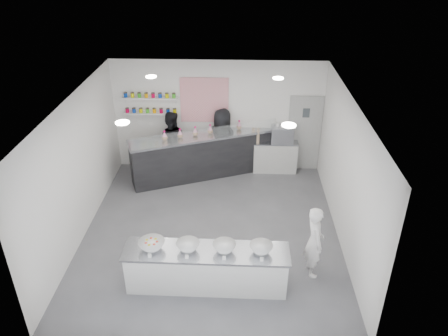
# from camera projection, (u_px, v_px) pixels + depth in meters

# --- Properties ---
(floor) EXTENTS (6.00, 6.00, 0.00)m
(floor) POSITION_uv_depth(u_px,v_px,m) (211.00, 231.00, 9.62)
(floor) COLOR #515156
(floor) RESTS_ON ground
(ceiling) EXTENTS (6.00, 6.00, 0.00)m
(ceiling) POSITION_uv_depth(u_px,v_px,m) (209.00, 102.00, 8.18)
(ceiling) COLOR white
(ceiling) RESTS_ON floor
(back_wall) EXTENTS (5.50, 0.00, 5.50)m
(back_wall) POSITION_uv_depth(u_px,v_px,m) (218.00, 116.00, 11.53)
(back_wall) COLOR white
(back_wall) RESTS_ON floor
(left_wall) EXTENTS (0.00, 6.00, 6.00)m
(left_wall) POSITION_uv_depth(u_px,v_px,m) (78.00, 169.00, 9.00)
(left_wall) COLOR white
(left_wall) RESTS_ON floor
(right_wall) EXTENTS (0.00, 6.00, 6.00)m
(right_wall) POSITION_uv_depth(u_px,v_px,m) (346.00, 174.00, 8.80)
(right_wall) COLOR white
(right_wall) RESTS_ON floor
(back_door) EXTENTS (0.88, 0.04, 2.10)m
(back_door) POSITION_uv_depth(u_px,v_px,m) (304.00, 134.00, 11.64)
(back_door) COLOR #9B9C99
(back_door) RESTS_ON floor
(pattern_panel) EXTENTS (1.25, 0.03, 1.20)m
(pattern_panel) POSITION_uv_depth(u_px,v_px,m) (204.00, 100.00, 11.30)
(pattern_panel) COLOR #DD3E58
(pattern_panel) RESTS_ON back_wall
(jar_shelf_lower) EXTENTS (1.45, 0.22, 0.04)m
(jar_shelf_lower) POSITION_uv_depth(u_px,v_px,m) (151.00, 113.00, 11.45)
(jar_shelf_lower) COLOR silver
(jar_shelf_lower) RESTS_ON back_wall
(jar_shelf_upper) EXTENTS (1.45, 0.22, 0.04)m
(jar_shelf_upper) POSITION_uv_depth(u_px,v_px,m) (150.00, 98.00, 11.25)
(jar_shelf_upper) COLOR silver
(jar_shelf_upper) RESTS_ON back_wall
(preserve_jars) EXTENTS (1.45, 0.10, 0.56)m
(preserve_jars) POSITION_uv_depth(u_px,v_px,m) (150.00, 103.00, 11.30)
(preserve_jars) COLOR #CE003A
(preserve_jars) RESTS_ON jar_shelf_lower
(downlight_0) EXTENTS (0.24, 0.24, 0.02)m
(downlight_0) POSITION_uv_depth(u_px,v_px,m) (122.00, 123.00, 7.36)
(downlight_0) COLOR white
(downlight_0) RESTS_ON ceiling
(downlight_1) EXTENTS (0.24, 0.24, 0.02)m
(downlight_1) POSITION_uv_depth(u_px,v_px,m) (289.00, 125.00, 7.26)
(downlight_1) COLOR white
(downlight_1) RESTS_ON ceiling
(downlight_2) EXTENTS (0.24, 0.24, 0.02)m
(downlight_2) POSITION_uv_depth(u_px,v_px,m) (151.00, 77.00, 9.64)
(downlight_2) COLOR white
(downlight_2) RESTS_ON ceiling
(downlight_3) EXTENTS (0.24, 0.24, 0.02)m
(downlight_3) POSITION_uv_depth(u_px,v_px,m) (278.00, 78.00, 9.54)
(downlight_3) COLOR white
(downlight_3) RESTS_ON ceiling
(prep_counter) EXTENTS (2.99, 0.71, 0.81)m
(prep_counter) POSITION_uv_depth(u_px,v_px,m) (207.00, 268.00, 7.97)
(prep_counter) COLOR silver
(prep_counter) RESTS_ON floor
(back_bar) EXTENTS (3.83, 2.08, 1.19)m
(back_bar) POSITION_uv_depth(u_px,v_px,m) (203.00, 155.00, 11.52)
(back_bar) COLOR black
(back_bar) RESTS_ON floor
(sneeze_guard) EXTENTS (3.52, 1.43, 0.32)m
(sneeze_guard) POSITION_uv_depth(u_px,v_px,m) (207.00, 134.00, 10.88)
(sneeze_guard) COLOR white
(sneeze_guard) RESTS_ON back_bar
(espresso_ledge) EXTENTS (1.18, 0.37, 0.87)m
(espresso_ledge) POSITION_uv_depth(u_px,v_px,m) (275.00, 157.00, 11.79)
(espresso_ledge) COLOR silver
(espresso_ledge) RESTS_ON floor
(espresso_machine) EXTENTS (0.58, 0.40, 0.44)m
(espresso_machine) POSITION_uv_depth(u_px,v_px,m) (282.00, 135.00, 11.47)
(espresso_machine) COLOR #93969E
(espresso_machine) RESTS_ON espresso_ledge
(cup_stacks) EXTENTS (0.24, 0.24, 0.37)m
(cup_stacks) POSITION_uv_depth(u_px,v_px,m) (256.00, 135.00, 11.51)
(cup_stacks) COLOR tan
(cup_stacks) RESTS_ON espresso_ledge
(prep_bowls) EXTENTS (2.38, 0.54, 0.17)m
(prep_bowls) POSITION_uv_depth(u_px,v_px,m) (206.00, 247.00, 7.74)
(prep_bowls) COLOR white
(prep_bowls) RESTS_ON prep_counter
(label_cards) EXTENTS (2.01, 0.04, 0.07)m
(label_cards) POSITION_uv_depth(u_px,v_px,m) (204.00, 270.00, 7.29)
(label_cards) COLOR white
(label_cards) RESTS_ON prep_counter
(cookie_bags) EXTENTS (2.04, 0.93, 0.26)m
(cookie_bags) POSITION_uv_depth(u_px,v_px,m) (203.00, 130.00, 11.17)
(cookie_bags) COLOR #FE92C2
(cookie_bags) RESTS_ON back_bar
(woman_prep) EXTENTS (0.42, 0.58, 1.48)m
(woman_prep) POSITION_uv_depth(u_px,v_px,m) (314.00, 242.00, 8.12)
(woman_prep) COLOR white
(woman_prep) RESTS_ON floor
(staff_left) EXTENTS (0.83, 0.65, 1.70)m
(staff_left) POSITION_uv_depth(u_px,v_px,m) (171.00, 142.00, 11.65)
(staff_left) COLOR black
(staff_left) RESTS_ON floor
(staff_right) EXTENTS (1.02, 0.85, 1.80)m
(staff_right) POSITION_uv_depth(u_px,v_px,m) (222.00, 141.00, 11.58)
(staff_right) COLOR black
(staff_right) RESTS_ON floor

